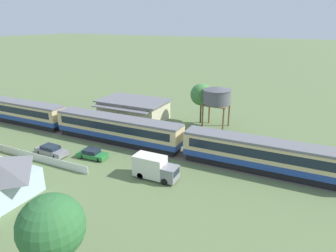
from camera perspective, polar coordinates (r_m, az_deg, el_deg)
The scene contains 10 objects.
ground_plane at distance 49.37m, azimuth -13.46°, elevation -1.76°, with size 600.00×600.00×0.00m, color #607547.
passenger_train at distance 45.18m, azimuth -9.37°, elevation -0.47°, with size 64.13×3.19×3.99m.
railway_track at distance 44.96m, azimuth -7.19°, elevation -3.49°, with size 116.31×3.60×0.04m.
station_building at distance 55.71m, azimuth -6.54°, elevation 3.14°, with size 12.43×9.06×3.72m.
water_tower at distance 50.64m, azimuth 9.32°, elevation 5.68°, with size 4.82×4.82×7.13m.
parked_car_grey at distance 44.05m, azimuth -21.33°, elevation -4.36°, with size 4.87×2.02×1.33m.
parked_car_green at distance 41.42m, azimuth -14.23°, elevation -5.16°, with size 4.16×2.06×1.24m.
delivery_truck_grey at distance 34.99m, azimuth -2.65°, elevation -7.91°, with size 5.27×2.02×2.71m.
yard_tree_0 at distance 52.88m, azimuth 6.36°, elevation 5.96°, with size 3.85×3.85×7.12m.
yard_tree_2 at distance 21.67m, azimuth -21.31°, elevation -17.51°, with size 4.39×4.39×7.07m.
Camera 1 is at (29.83, -35.27, 17.43)m, focal length 32.00 mm.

